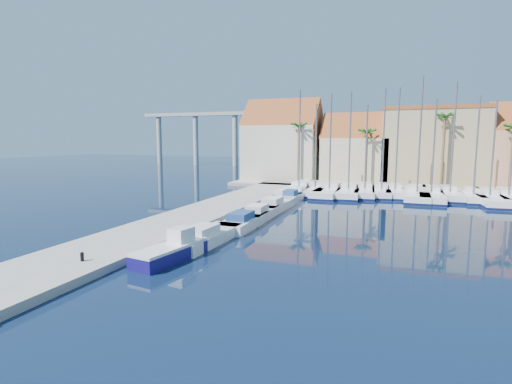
# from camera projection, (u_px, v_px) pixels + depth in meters

# --- Properties ---
(ground) EXTENTS (260.00, 260.00, 0.00)m
(ground) POSITION_uv_depth(u_px,v_px,m) (204.00, 287.00, 20.39)
(ground) COLOR black
(ground) RESTS_ON ground
(quay_west) EXTENTS (6.00, 77.00, 0.50)m
(quay_west) POSITION_uv_depth(u_px,v_px,m) (186.00, 219.00, 36.02)
(quay_west) COLOR gray
(quay_west) RESTS_ON ground
(shore_north) EXTENTS (54.00, 16.00, 0.50)m
(shore_north) POSITION_uv_depth(u_px,v_px,m) (409.00, 186.00, 61.38)
(shore_north) COLOR gray
(shore_north) RESTS_ON ground
(bollard) EXTENTS (0.21, 0.21, 0.52)m
(bollard) POSITION_uv_depth(u_px,v_px,m) (82.00, 257.00, 22.98)
(bollard) COLOR black
(bollard) RESTS_ON quay_west
(fishing_boat) EXTENTS (2.59, 5.57, 1.88)m
(fishing_boat) POSITION_uv_depth(u_px,v_px,m) (172.00, 250.00, 24.81)
(fishing_boat) COLOR navy
(fishing_boat) RESTS_ON ground
(motorboat_west_0) EXTENTS (2.73, 7.58, 1.40)m
(motorboat_west_0) POSITION_uv_depth(u_px,v_px,m) (206.00, 236.00, 28.77)
(motorboat_west_0) COLOR white
(motorboat_west_0) RESTS_ON ground
(motorboat_west_1) EXTENTS (2.39, 7.28, 1.40)m
(motorboat_west_1) POSITION_uv_depth(u_px,v_px,m) (243.00, 221.00, 34.01)
(motorboat_west_1) COLOR white
(motorboat_west_1) RESTS_ON ground
(motorboat_west_2) EXTENTS (2.34, 6.91, 1.40)m
(motorboat_west_2) POSITION_uv_depth(u_px,v_px,m) (259.00, 213.00, 37.50)
(motorboat_west_2) COLOR white
(motorboat_west_2) RESTS_ON ground
(motorboat_west_3) EXTENTS (2.40, 7.39, 1.40)m
(motorboat_west_3) POSITION_uv_depth(u_px,v_px,m) (274.00, 205.00, 42.07)
(motorboat_west_3) COLOR white
(motorboat_west_3) RESTS_ON ground
(motorboat_west_4) EXTENTS (2.00, 6.13, 1.40)m
(motorboat_west_4) POSITION_uv_depth(u_px,v_px,m) (292.00, 197.00, 48.03)
(motorboat_west_4) COLOR white
(motorboat_west_4) RESTS_ON ground
(motorboat_west_5) EXTENTS (2.14, 6.05, 1.40)m
(motorboat_west_5) POSITION_uv_depth(u_px,v_px,m) (300.00, 193.00, 51.16)
(motorboat_west_5) COLOR white
(motorboat_west_5) RESTS_ON ground
(motorboat_west_6) EXTENTS (2.50, 6.23, 1.40)m
(motorboat_west_6) POSITION_uv_depth(u_px,v_px,m) (306.00, 189.00, 55.84)
(motorboat_west_6) COLOR white
(motorboat_west_6) RESTS_ON ground
(sailboat_0) EXTENTS (3.72, 11.99, 13.81)m
(sailboat_0) POSITION_uv_depth(u_px,v_px,m) (300.00, 189.00, 54.61)
(sailboat_0) COLOR white
(sailboat_0) RESTS_ON ground
(sailboat_1) EXTENTS (3.52, 10.48, 11.98)m
(sailboat_1) POSITION_uv_depth(u_px,v_px,m) (316.00, 190.00, 54.27)
(sailboat_1) COLOR white
(sailboat_1) RESTS_ON ground
(sailboat_2) EXTENTS (3.38, 11.81, 13.13)m
(sailboat_2) POSITION_uv_depth(u_px,v_px,m) (330.00, 191.00, 52.93)
(sailboat_2) COLOR white
(sailboat_2) RESTS_ON ground
(sailboat_3) EXTENTS (3.59, 10.98, 13.32)m
(sailboat_3) POSITION_uv_depth(u_px,v_px,m) (349.00, 191.00, 52.24)
(sailboat_3) COLOR white
(sailboat_3) RESTS_ON ground
(sailboat_4) EXTENTS (3.27, 9.66, 11.71)m
(sailboat_4) POSITION_uv_depth(u_px,v_px,m) (365.00, 191.00, 52.21)
(sailboat_4) COLOR white
(sailboat_4) RESTS_ON ground
(sailboat_5) EXTENTS (3.01, 8.92, 13.66)m
(sailboat_5) POSITION_uv_depth(u_px,v_px,m) (381.00, 191.00, 52.05)
(sailboat_5) COLOR white
(sailboat_5) RESTS_ON ground
(sailboat_6) EXTENTS (2.41, 8.43, 13.73)m
(sailboat_6) POSITION_uv_depth(u_px,v_px,m) (395.00, 192.00, 51.56)
(sailboat_6) COLOR white
(sailboat_6) RESTS_ON ground
(sailboat_7) EXTENTS (3.02, 11.17, 14.89)m
(sailboat_7) POSITION_uv_depth(u_px,v_px,m) (417.00, 194.00, 49.54)
(sailboat_7) COLOR white
(sailboat_7) RESTS_ON ground
(sailboat_8) EXTENTS (2.94, 10.88, 12.07)m
(sailboat_8) POSITION_uv_depth(u_px,v_px,m) (431.00, 195.00, 48.94)
(sailboat_8) COLOR white
(sailboat_8) RESTS_ON ground
(sailboat_9) EXTENTS (2.88, 8.72, 14.18)m
(sailboat_9) POSITION_uv_depth(u_px,v_px,m) (449.00, 194.00, 49.34)
(sailboat_9) COLOR white
(sailboat_9) RESTS_ON ground
(sailboat_10) EXTENTS (2.24, 8.19, 12.47)m
(sailboat_10) POSITION_uv_depth(u_px,v_px,m) (472.00, 196.00, 47.89)
(sailboat_10) COLOR white
(sailboat_10) RESTS_ON ground
(sailboat_11) EXTENTS (3.78, 11.49, 11.73)m
(sailboat_11) POSITION_uv_depth(u_px,v_px,m) (488.00, 198.00, 46.65)
(sailboat_11) COLOR white
(sailboat_11) RESTS_ON ground
(sailboat_12) EXTENTS (2.58, 9.44, 14.43)m
(sailboat_12) POSITION_uv_depth(u_px,v_px,m) (507.00, 197.00, 46.89)
(sailboat_12) COLOR white
(sailboat_12) RESTS_ON ground
(building_0) EXTENTS (12.30, 9.00, 13.50)m
(building_0) POSITION_uv_depth(u_px,v_px,m) (283.00, 144.00, 66.58)
(building_0) COLOR beige
(building_0) RESTS_ON shore_north
(building_1) EXTENTS (10.30, 8.00, 11.00)m
(building_1) POSITION_uv_depth(u_px,v_px,m) (356.00, 152.00, 62.56)
(building_1) COLOR tan
(building_1) RESTS_ON shore_north
(building_2) EXTENTS (14.20, 10.20, 11.50)m
(building_2) POSITION_uv_depth(u_px,v_px,m) (433.00, 147.00, 59.52)
(building_2) COLOR tan
(building_2) RESTS_ON shore_north
(palm_0) EXTENTS (2.60, 2.60, 10.15)m
(palm_0) POSITION_uv_depth(u_px,v_px,m) (299.00, 128.00, 60.21)
(palm_0) COLOR brown
(palm_0) RESTS_ON shore_north
(palm_1) EXTENTS (2.60, 2.60, 9.15)m
(palm_1) POSITION_uv_depth(u_px,v_px,m) (367.00, 134.00, 56.85)
(palm_1) COLOR brown
(palm_1) RESTS_ON shore_north
(palm_2) EXTENTS (2.60, 2.60, 11.15)m
(palm_2) POSITION_uv_depth(u_px,v_px,m) (445.00, 119.00, 53.10)
(palm_2) COLOR brown
(palm_2) RESTS_ON shore_north
(viaduct) EXTENTS (48.00, 2.20, 14.45)m
(viaduct) POSITION_uv_depth(u_px,v_px,m) (218.00, 128.00, 108.68)
(viaduct) COLOR #9E9E99
(viaduct) RESTS_ON ground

